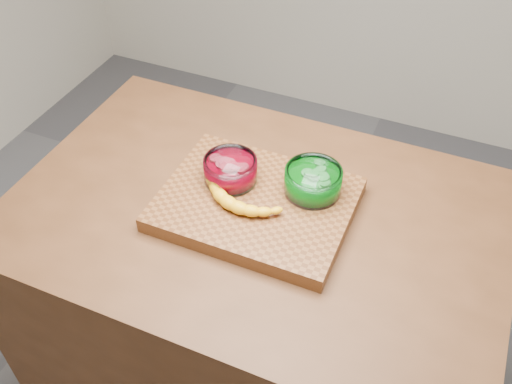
% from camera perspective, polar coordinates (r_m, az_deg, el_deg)
% --- Properties ---
extents(counter, '(1.20, 0.80, 0.90)m').
position_cam_1_polar(counter, '(1.73, -0.00, -12.33)').
color(counter, '#522F18').
rests_on(counter, ground).
extents(cutting_board, '(0.45, 0.35, 0.04)m').
position_cam_1_polar(cutting_board, '(1.37, -0.00, -1.21)').
color(cutting_board, brown).
rests_on(cutting_board, counter).
extents(bowl_red, '(0.13, 0.13, 0.06)m').
position_cam_1_polar(bowl_red, '(1.38, -2.57, 2.22)').
color(bowl_red, white).
rests_on(bowl_red, cutting_board).
extents(bowl_green, '(0.14, 0.14, 0.06)m').
position_cam_1_polar(bowl_green, '(1.36, 5.72, 1.10)').
color(bowl_green, white).
rests_on(bowl_green, cutting_board).
extents(banana, '(0.24, 0.15, 0.04)m').
position_cam_1_polar(banana, '(1.34, -1.37, -0.19)').
color(banana, '#F3AC15').
rests_on(banana, cutting_board).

